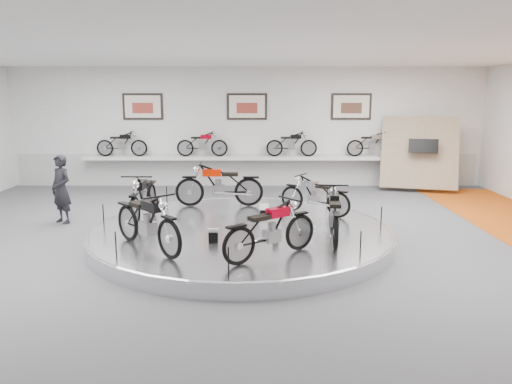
{
  "coord_description": "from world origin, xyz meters",
  "views": [
    {
      "loc": [
        0.34,
        -9.99,
        3.1
      ],
      "look_at": [
        0.32,
        0.6,
        1.02
      ],
      "focal_mm": 35.0,
      "sensor_mm": 36.0,
      "label": 1
    }
  ],
  "objects_px": {
    "bike_f": "(334,214)",
    "visitor": "(61,189)",
    "display_platform": "(241,235)",
    "shelf": "(247,158)",
    "bike_c": "(143,197)",
    "bike_d": "(147,221)",
    "bike_e": "(271,229)",
    "bike_a": "(315,195)",
    "bike_b": "(219,185)"
  },
  "relations": [
    {
      "from": "bike_c",
      "to": "bike_f",
      "type": "bearing_deg",
      "value": 72.82
    },
    {
      "from": "bike_d",
      "to": "bike_e",
      "type": "distance_m",
      "value": 2.28
    },
    {
      "from": "bike_a",
      "to": "bike_e",
      "type": "distance_m",
      "value": 3.42
    },
    {
      "from": "display_platform",
      "to": "bike_c",
      "type": "bearing_deg",
      "value": 167.06
    },
    {
      "from": "bike_e",
      "to": "shelf",
      "type": "bearing_deg",
      "value": 56.23
    },
    {
      "from": "bike_c",
      "to": "visitor",
      "type": "height_order",
      "value": "visitor"
    },
    {
      "from": "bike_f",
      "to": "visitor",
      "type": "height_order",
      "value": "visitor"
    },
    {
      "from": "bike_d",
      "to": "bike_f",
      "type": "bearing_deg",
      "value": 58.14
    },
    {
      "from": "bike_b",
      "to": "bike_d",
      "type": "distance_m",
      "value": 3.77
    },
    {
      "from": "display_platform",
      "to": "bike_c",
      "type": "distance_m",
      "value": 2.35
    },
    {
      "from": "bike_b",
      "to": "bike_f",
      "type": "distance_m",
      "value": 3.85
    },
    {
      "from": "bike_e",
      "to": "bike_f",
      "type": "relative_size",
      "value": 0.99
    },
    {
      "from": "display_platform",
      "to": "bike_f",
      "type": "relative_size",
      "value": 3.68
    },
    {
      "from": "bike_d",
      "to": "bike_f",
      "type": "relative_size",
      "value": 1.06
    },
    {
      "from": "shelf",
      "to": "bike_d",
      "type": "relative_size",
      "value": 5.96
    },
    {
      "from": "bike_d",
      "to": "bike_f",
      "type": "height_order",
      "value": "bike_d"
    },
    {
      "from": "bike_a",
      "to": "bike_f",
      "type": "distance_m",
      "value": 2.13
    },
    {
      "from": "display_platform",
      "to": "bike_d",
      "type": "relative_size",
      "value": 3.47
    },
    {
      "from": "bike_c",
      "to": "bike_d",
      "type": "height_order",
      "value": "bike_c"
    },
    {
      "from": "display_platform",
      "to": "bike_e",
      "type": "distance_m",
      "value": 2.13
    },
    {
      "from": "shelf",
      "to": "bike_e",
      "type": "distance_m",
      "value": 8.37
    },
    {
      "from": "bike_b",
      "to": "visitor",
      "type": "xyz_separation_m",
      "value": [
        -3.8,
        -0.53,
        -0.02
      ]
    },
    {
      "from": "bike_e",
      "to": "visitor",
      "type": "xyz_separation_m",
      "value": [
        -5.0,
        3.53,
        0.03
      ]
    },
    {
      "from": "bike_b",
      "to": "bike_f",
      "type": "relative_size",
      "value": 1.09
    },
    {
      "from": "bike_c",
      "to": "bike_f",
      "type": "xyz_separation_m",
      "value": [
        4.03,
        -1.35,
        -0.05
      ]
    },
    {
      "from": "shelf",
      "to": "bike_b",
      "type": "xyz_separation_m",
      "value": [
        -0.62,
        -4.28,
        -0.14
      ]
    },
    {
      "from": "visitor",
      "to": "bike_a",
      "type": "bearing_deg",
      "value": 31.16
    },
    {
      "from": "bike_b",
      "to": "bike_f",
      "type": "xyz_separation_m",
      "value": [
        2.46,
        -2.96,
        -0.04
      ]
    },
    {
      "from": "shelf",
      "to": "display_platform",
      "type": "bearing_deg",
      "value": -90.0
    },
    {
      "from": "display_platform",
      "to": "visitor",
      "type": "bearing_deg",
      "value": 160.23
    },
    {
      "from": "bike_f",
      "to": "bike_c",
      "type": "bearing_deg",
      "value": 77.11
    },
    {
      "from": "display_platform",
      "to": "bike_e",
      "type": "relative_size",
      "value": 3.72
    },
    {
      "from": "shelf",
      "to": "bike_f",
      "type": "relative_size",
      "value": 6.32
    },
    {
      "from": "shelf",
      "to": "bike_c",
      "type": "height_order",
      "value": "bike_c"
    },
    {
      "from": "bike_a",
      "to": "visitor",
      "type": "bearing_deg",
      "value": 32.4
    },
    {
      "from": "bike_a",
      "to": "bike_c",
      "type": "relative_size",
      "value": 0.82
    },
    {
      "from": "bike_b",
      "to": "bike_e",
      "type": "xyz_separation_m",
      "value": [
        1.2,
        -4.06,
        -0.05
      ]
    },
    {
      "from": "display_platform",
      "to": "bike_d",
      "type": "bearing_deg",
      "value": -137.85
    },
    {
      "from": "bike_d",
      "to": "visitor",
      "type": "relative_size",
      "value": 1.1
    },
    {
      "from": "visitor",
      "to": "bike_b",
      "type": "bearing_deg",
      "value": 41.95
    },
    {
      "from": "bike_a",
      "to": "bike_b",
      "type": "distance_m",
      "value": 2.48
    },
    {
      "from": "display_platform",
      "to": "visitor",
      "type": "height_order",
      "value": "visitor"
    },
    {
      "from": "bike_a",
      "to": "bike_c",
      "type": "distance_m",
      "value": 3.97
    },
    {
      "from": "display_platform",
      "to": "shelf",
      "type": "height_order",
      "value": "shelf"
    },
    {
      "from": "bike_f",
      "to": "visitor",
      "type": "distance_m",
      "value": 6.72
    },
    {
      "from": "display_platform",
      "to": "bike_d",
      "type": "xyz_separation_m",
      "value": [
        -1.66,
        -1.5,
        0.69
      ]
    },
    {
      "from": "display_platform",
      "to": "shelf",
      "type": "distance_m",
      "value": 6.46
    },
    {
      "from": "bike_c",
      "to": "bike_d",
      "type": "xyz_separation_m",
      "value": [
        0.52,
        -2.01,
        -0.02
      ]
    },
    {
      "from": "display_platform",
      "to": "bike_e",
      "type": "bearing_deg",
      "value": -73.46
    },
    {
      "from": "display_platform",
      "to": "bike_e",
      "type": "xyz_separation_m",
      "value": [
        0.58,
        -1.95,
        0.66
      ]
    }
  ]
}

